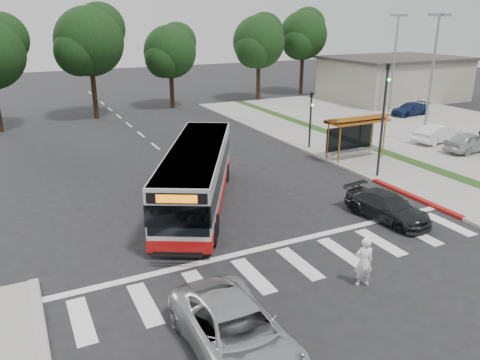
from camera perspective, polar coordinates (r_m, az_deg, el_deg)
ground at (r=22.07m, az=0.14°, el=-4.41°), size 140.00×140.00×0.00m
sidewalk_east at (r=34.04m, az=10.83°, el=3.93°), size 4.00×40.00×0.12m
curb_east at (r=32.90m, az=8.03°, el=3.59°), size 0.30×40.00×0.15m
curb_east_red at (r=25.69m, az=20.54°, el=-2.01°), size 0.32×6.00×0.15m
parking_lot at (r=43.48m, az=22.09°, el=6.17°), size 18.00×36.00×0.10m
commercial_building at (r=56.33m, az=18.19°, el=11.55°), size 14.00×10.00×4.40m
building_roof_cap at (r=56.10m, az=18.45°, el=13.92°), size 14.60×10.60×0.30m
crosswalk_ladder at (r=18.19m, az=7.26°, el=-10.04°), size 18.00×2.60×0.01m
bus_shelter at (r=31.19m, az=13.98°, el=6.65°), size 4.20×1.60×2.86m
traffic_signal_ne_tall at (r=27.47m, az=17.11°, el=7.97°), size 0.18×0.37×6.50m
traffic_signal_ne_short at (r=33.07m, az=8.62°, el=7.92°), size 0.18×0.37×4.00m
lot_light_front at (r=36.31m, az=22.53°, el=13.19°), size 1.90×0.35×9.01m
lot_light_mid at (r=47.54m, az=18.39°, el=14.77°), size 1.90×0.35×9.01m
tree_ne_a at (r=52.59m, az=2.34°, el=16.57°), size 6.16×5.74×9.30m
tree_ne_b at (r=57.90m, az=7.74°, el=17.19°), size 6.16×5.74×10.02m
tree_north_a at (r=44.78m, az=-17.84°, el=15.91°), size 6.60×6.15×10.17m
tree_north_b at (r=48.67m, az=-8.47°, el=15.30°), size 5.72×5.33×8.43m
transit_bus at (r=22.92m, az=-5.25°, el=0.38°), size 7.61×11.22×2.95m
pedestrian at (r=16.84m, az=14.87°, el=-9.63°), size 0.77×0.62×1.82m
dark_sedan at (r=22.55m, az=17.50°, el=-3.12°), size 2.32×4.46×1.24m
silver_suv_south at (r=13.38m, az=-0.42°, el=-18.16°), size 2.47×5.31×1.47m
parked_car_0 at (r=35.72m, az=26.19°, el=4.20°), size 4.07×1.80×1.36m
parked_car_1 at (r=37.46m, az=22.98°, el=5.28°), size 4.28×1.91×1.36m
parked_car_3 at (r=47.22m, az=20.00°, el=8.14°), size 4.11×1.95×1.16m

